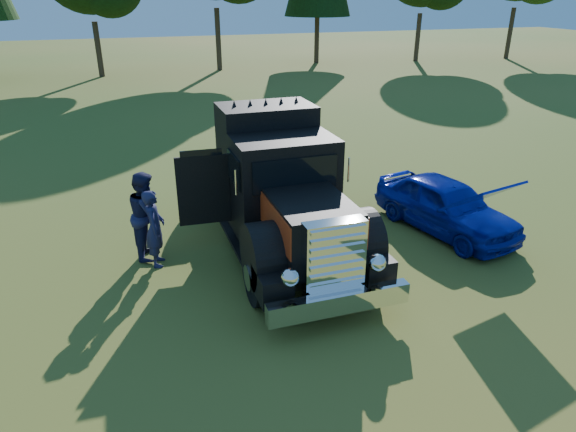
{
  "coord_description": "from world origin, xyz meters",
  "views": [
    {
      "loc": [
        -3.32,
        -7.42,
        5.29
      ],
      "look_at": [
        -0.43,
        1.26,
        1.24
      ],
      "focal_mm": 32.0,
      "sensor_mm": 36.0,
      "label": 1
    }
  ],
  "objects_px": {
    "hotrod_coupe": "(446,205)",
    "spectator_near": "(155,228)",
    "diamond_t_truck": "(278,192)",
    "spectator_far": "(147,215)"
  },
  "relations": [
    {
      "from": "hotrod_coupe",
      "to": "spectator_far",
      "type": "xyz_separation_m",
      "value": [
        -6.74,
        0.93,
        0.3
      ]
    },
    {
      "from": "diamond_t_truck",
      "to": "hotrod_coupe",
      "type": "xyz_separation_m",
      "value": [
        3.99,
        -0.48,
        -0.63
      ]
    },
    {
      "from": "hotrod_coupe",
      "to": "diamond_t_truck",
      "type": "bearing_deg",
      "value": 173.16
    },
    {
      "from": "hotrod_coupe",
      "to": "spectator_near",
      "type": "xyz_separation_m",
      "value": [
        -6.63,
        0.47,
        0.18
      ]
    },
    {
      "from": "spectator_far",
      "to": "spectator_near",
      "type": "bearing_deg",
      "value": -156.32
    },
    {
      "from": "spectator_near",
      "to": "spectator_far",
      "type": "distance_m",
      "value": 0.48
    },
    {
      "from": "hotrod_coupe",
      "to": "spectator_near",
      "type": "height_order",
      "value": "hotrod_coupe"
    },
    {
      "from": "spectator_near",
      "to": "spectator_far",
      "type": "bearing_deg",
      "value": 23.46
    },
    {
      "from": "diamond_t_truck",
      "to": "spectator_far",
      "type": "height_order",
      "value": "diamond_t_truck"
    },
    {
      "from": "diamond_t_truck",
      "to": "spectator_far",
      "type": "relative_size",
      "value": 3.78
    }
  ]
}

